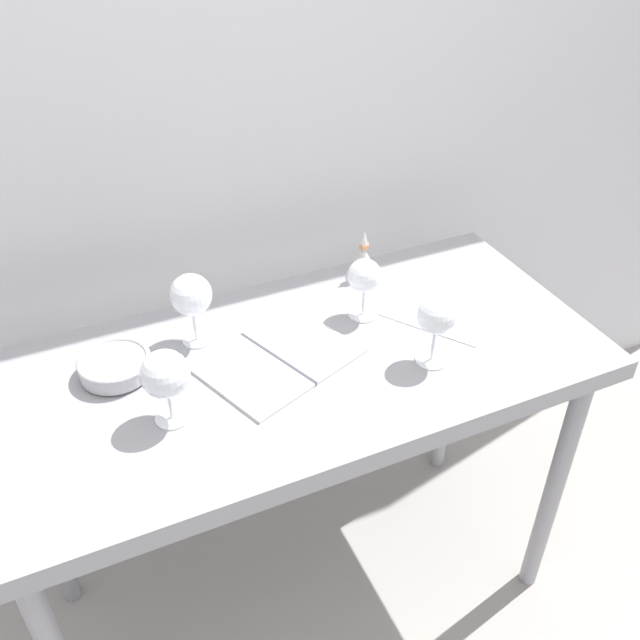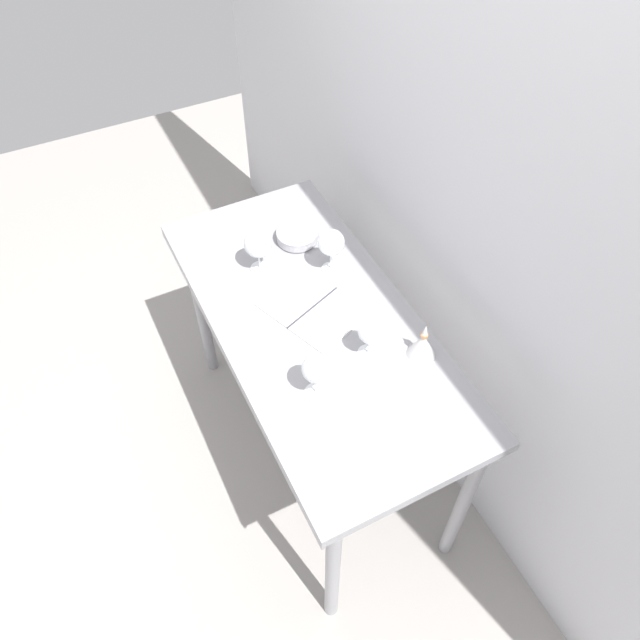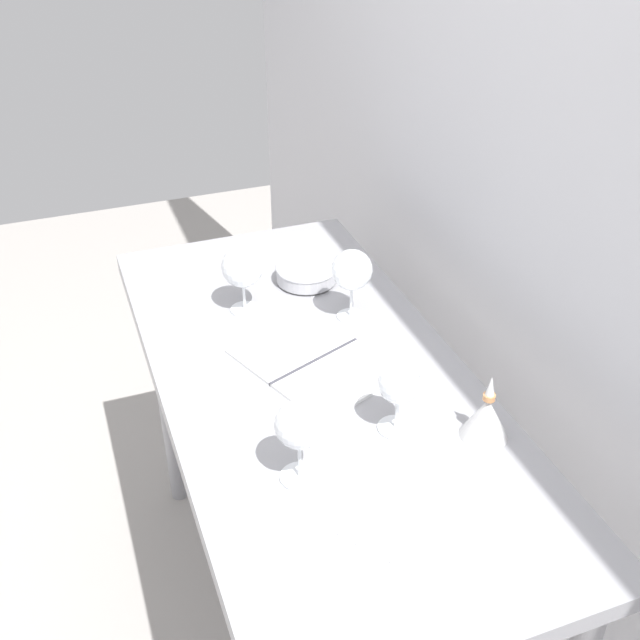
% 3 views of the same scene
% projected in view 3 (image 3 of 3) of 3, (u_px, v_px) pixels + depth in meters
% --- Properties ---
extents(ground_plane, '(6.00, 6.00, 0.00)m').
position_uv_depth(ground_plane, '(318.00, 629.00, 2.14)').
color(ground_plane, '#9F9A94').
extents(back_wall, '(3.80, 0.04, 2.60)m').
position_uv_depth(back_wall, '(541.00, 170.00, 1.57)').
color(back_wall, silver).
rests_on(back_wall, ground_plane).
extents(steel_counter, '(1.40, 0.65, 0.90)m').
position_uv_depth(steel_counter, '(315.00, 414.00, 1.70)').
color(steel_counter, gray).
rests_on(steel_counter, ground_plane).
extents(wine_glass_near_left, '(0.10, 0.10, 0.17)m').
position_uv_depth(wine_glass_near_left, '(242.00, 268.00, 1.80)').
color(wine_glass_near_left, white).
rests_on(wine_glass_near_left, steel_counter).
extents(wine_glass_far_right, '(0.08, 0.08, 0.16)m').
position_uv_depth(wine_glass_far_right, '(399.00, 385.00, 1.44)').
color(wine_glass_far_right, white).
rests_on(wine_glass_far_right, steel_counter).
extents(wine_glass_near_right, '(0.09, 0.09, 0.17)m').
position_uv_depth(wine_glass_near_right, '(299.00, 427.00, 1.32)').
color(wine_glass_near_right, white).
rests_on(wine_glass_near_right, steel_counter).
extents(wine_glass_far_left, '(0.10, 0.10, 0.18)m').
position_uv_depth(wine_glass_far_left, '(352.00, 271.00, 1.77)').
color(wine_glass_far_left, white).
rests_on(wine_glass_far_left, steel_counter).
extents(open_notebook, '(0.40, 0.35, 0.01)m').
position_uv_depth(open_notebook, '(315.00, 362.00, 1.68)').
color(open_notebook, white).
rests_on(open_notebook, steel_counter).
extents(tasting_sheet_upper, '(0.32, 0.34, 0.00)m').
position_uv_depth(tasting_sheet_upper, '(411.00, 500.00, 1.34)').
color(tasting_sheet_upper, white).
rests_on(tasting_sheet_upper, steel_counter).
extents(tasting_bowl, '(0.16, 0.16, 0.05)m').
position_uv_depth(tasting_bowl, '(306.00, 273.00, 1.96)').
color(tasting_bowl, '#4C4C4C').
rests_on(tasting_bowl, steel_counter).
extents(decanter_funnel, '(0.09, 0.09, 0.14)m').
position_uv_depth(decanter_funnel, '(486.00, 417.00, 1.46)').
color(decanter_funnel, silver).
rests_on(decanter_funnel, steel_counter).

